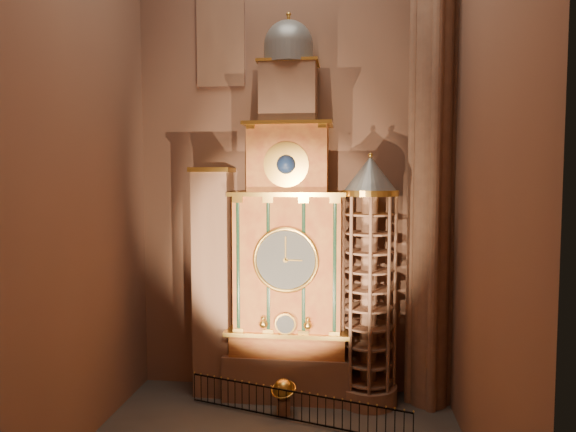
# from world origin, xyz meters

# --- Properties ---
(wall_back) EXTENTS (22.00, 0.00, 22.00)m
(wall_back) POSITION_xyz_m (0.00, 6.00, 11.00)
(wall_back) COLOR #896049
(wall_back) RESTS_ON floor
(wall_left) EXTENTS (0.00, 22.00, 22.00)m
(wall_left) POSITION_xyz_m (-7.00, 0.00, 11.00)
(wall_left) COLOR #896049
(wall_left) RESTS_ON floor
(wall_right) EXTENTS (0.00, 22.00, 22.00)m
(wall_right) POSITION_xyz_m (7.00, 0.00, 11.00)
(wall_right) COLOR #896049
(wall_right) RESTS_ON floor
(astronomical_clock) EXTENTS (5.60, 2.41, 16.70)m
(astronomical_clock) POSITION_xyz_m (0.00, 4.96, 6.68)
(astronomical_clock) COLOR #8C634C
(astronomical_clock) RESTS_ON floor
(portrait_tower) EXTENTS (1.80, 1.60, 10.20)m
(portrait_tower) POSITION_xyz_m (-3.40, 4.98, 5.15)
(portrait_tower) COLOR #8C634C
(portrait_tower) RESTS_ON floor
(stair_turret) EXTENTS (2.50, 2.50, 10.80)m
(stair_turret) POSITION_xyz_m (3.50, 4.70, 5.27)
(stair_turret) COLOR #8C634C
(stair_turret) RESTS_ON floor
(gothic_pier) EXTENTS (2.04, 2.04, 22.00)m
(gothic_pier) POSITION_xyz_m (6.10, 5.00, 11.00)
(gothic_pier) COLOR #8C634C
(gothic_pier) RESTS_ON floor
(stained_glass_window) EXTENTS (2.20, 0.14, 5.20)m
(stained_glass_window) POSITION_xyz_m (-3.20, 5.92, 16.50)
(stained_glass_window) COLOR navy
(stained_glass_window) RESTS_ON wall_back
(celestial_globe) EXTENTS (1.26, 1.22, 1.51)m
(celestial_globe) POSITION_xyz_m (0.01, 3.10, 0.90)
(celestial_globe) COLOR #8C634C
(celestial_globe) RESTS_ON floor
(iron_railing) EXTENTS (9.00, 2.77, 1.21)m
(iron_railing) POSITION_xyz_m (0.50, 2.50, 0.66)
(iron_railing) COLOR black
(iron_railing) RESTS_ON floor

